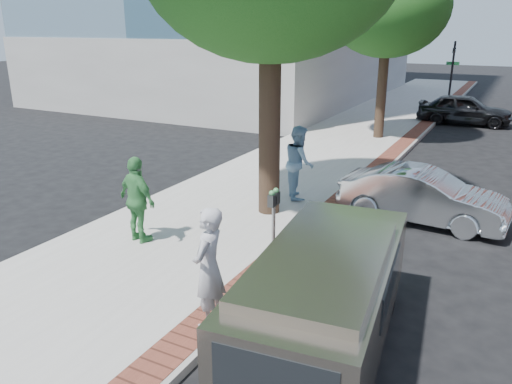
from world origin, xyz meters
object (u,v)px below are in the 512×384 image
Objects in this scene: person_officer at (299,162)px; van at (328,291)px; bg_car at (464,109)px; person_green at (138,200)px; parking_meter at (274,210)px; sedan_silver at (422,196)px; person_gray at (209,268)px.

person_officer reaches higher than van.
person_officer reaches higher than bg_car.
person_officer is 4.68m from person_green.
parking_meter reaches higher than sedan_silver.
bg_car reaches higher than sedan_silver.
person_gray reaches higher than van.
bg_car is at bearing -42.31° from person_officer.
parking_meter is 0.37× the size of sedan_silver.
person_green is (-3.06, 1.95, -0.02)m from person_gray.
person_gray is at bearing 161.70° from person_green.
person_officer is 0.42× the size of van.
bg_car is 20.01m from van.
person_officer is 0.50× the size of sedan_silver.
van is at bearing 177.46° from person_green.
van is at bearing -178.83° from sedan_silver.
van is at bearing 98.31° from person_gray.
bg_car is at bearing -89.27° from person_green.
person_gray is 6.70m from sedan_silver.
person_green is at bearing 124.77° from person_officer.
bg_car is 0.92× the size of van.
bg_car is (1.41, 20.52, -0.37)m from person_gray.
parking_meter is 0.75× the size of person_officer.
person_officer reaches higher than person_green.
parking_meter is 0.77× the size of person_gray.
person_gray reaches higher than bg_car.
sedan_silver is (2.13, 3.90, -0.56)m from parking_meter.
person_green is at bearing 163.06° from bg_car.
person_green reaches higher than sedan_silver.
person_officer is at bearing -99.05° from person_green.
van is at bearing 175.02° from person_officer.
parking_meter is at bearing 155.41° from sedan_silver.
parking_meter is 2.99m from person_green.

